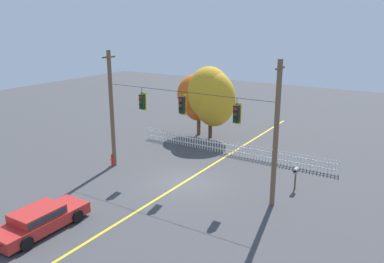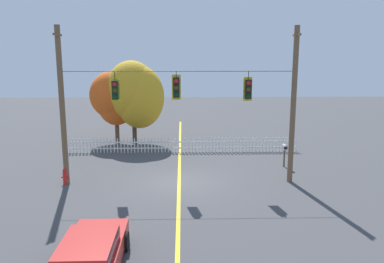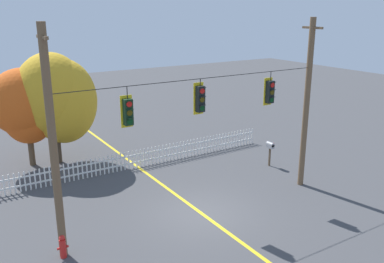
# 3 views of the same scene
# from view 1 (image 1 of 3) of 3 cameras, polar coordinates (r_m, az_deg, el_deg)

# --- Properties ---
(ground) EXTENTS (80.00, 80.00, 0.00)m
(ground) POSITION_cam_1_polar(r_m,az_deg,el_deg) (24.15, -1.19, -7.38)
(ground) COLOR #424244
(lane_centerline_stripe) EXTENTS (0.16, 36.00, 0.01)m
(lane_centerline_stripe) POSITION_cam_1_polar(r_m,az_deg,el_deg) (24.15, -1.19, -7.37)
(lane_centerline_stripe) COLOR gold
(lane_centerline_stripe) RESTS_ON ground
(signal_support_span) EXTENTS (11.54, 1.10, 7.73)m
(signal_support_span) POSITION_cam_1_polar(r_m,az_deg,el_deg) (22.89, -1.24, 1.72)
(signal_support_span) COLOR brown
(signal_support_span) RESTS_ON ground
(traffic_signal_eastbound_side) EXTENTS (0.43, 0.38, 1.46)m
(traffic_signal_eastbound_side) POSITION_cam_1_polar(r_m,az_deg,el_deg) (24.50, -7.24, 4.33)
(traffic_signal_eastbound_side) COLOR black
(traffic_signal_southbound_primary) EXTENTS (0.43, 0.38, 1.38)m
(traffic_signal_southbound_primary) POSITION_cam_1_polar(r_m,az_deg,el_deg) (22.76, -1.46, 3.88)
(traffic_signal_southbound_primary) COLOR black
(traffic_signal_westbound_side) EXTENTS (0.43, 0.38, 1.45)m
(traffic_signal_westbound_side) POSITION_cam_1_polar(r_m,az_deg,el_deg) (21.10, 6.48, 2.57)
(traffic_signal_westbound_side) COLOR black
(white_picket_fence) EXTENTS (15.25, 0.06, 0.97)m
(white_picket_fence) POSITION_cam_1_polar(r_m,az_deg,el_deg) (28.93, 5.74, -2.45)
(white_picket_fence) COLOR white
(white_picket_fence) RESTS_ON ground
(autumn_maple_near_fence) EXTENTS (3.51, 2.91, 5.23)m
(autumn_maple_near_fence) POSITION_cam_1_polar(r_m,az_deg,el_deg) (33.19, 0.78, 4.96)
(autumn_maple_near_fence) COLOR brown
(autumn_maple_near_fence) RESTS_ON ground
(autumn_maple_mid) EXTENTS (4.45, 3.51, 5.96)m
(autumn_maple_mid) POSITION_cam_1_polar(r_m,az_deg,el_deg) (32.23, 2.69, 5.34)
(autumn_maple_mid) COLOR #473828
(autumn_maple_mid) RESTS_ON ground
(parked_car) EXTENTS (1.92, 4.63, 1.15)m
(parked_car) POSITION_cam_1_polar(r_m,az_deg,el_deg) (20.02, -21.21, -11.77)
(parked_car) COLOR red
(parked_car) RESTS_ON ground
(fire_hydrant) EXTENTS (0.38, 0.22, 0.83)m
(fire_hydrant) POSITION_cam_1_polar(r_m,az_deg,el_deg) (27.23, -11.43, -4.05)
(fire_hydrant) COLOR red
(fire_hydrant) RESTS_ON ground
(roadside_mailbox) EXTENTS (0.25, 0.44, 1.32)m
(roadside_mailbox) POSITION_cam_1_polar(r_m,az_deg,el_deg) (23.63, 14.83, -5.68)
(roadside_mailbox) COLOR brown
(roadside_mailbox) RESTS_ON ground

